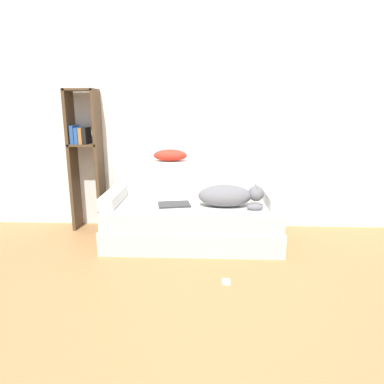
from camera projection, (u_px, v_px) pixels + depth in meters
The scene contains 11 objects.
ground_plane at pixel (195, 378), 1.85m from camera, with size 20.00×20.00×0.00m, color #9E7042.
wall_back at pixel (203, 114), 3.97m from camera, with size 7.25×0.06×2.70m.
couch at pixel (192, 223), 3.69m from camera, with size 1.83×0.87×0.43m.
couch_backrest at pixel (194, 178), 3.94m from camera, with size 1.79×0.15×0.40m.
couch_arm_left at pixel (114, 197), 3.65m from camera, with size 0.15×0.68×0.13m.
couch_arm_right at pixel (272, 199), 3.58m from camera, with size 0.15×0.68×0.13m.
dog at pixel (229, 196), 3.50m from camera, with size 0.67×0.30×0.24m.
laptop at pixel (174, 204), 3.57m from camera, with size 0.37×0.29×0.02m.
throw_pillow at pixel (170, 155), 3.89m from camera, with size 0.38×0.20×0.13m.
bookshelf at pixel (85, 153), 3.96m from camera, with size 0.35×0.26×1.63m.
power_adapter at pixel (226, 282), 2.84m from camera, with size 0.07×0.07×0.03m.
Camera 1 is at (0.05, -1.55, 1.42)m, focal length 32.00 mm.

